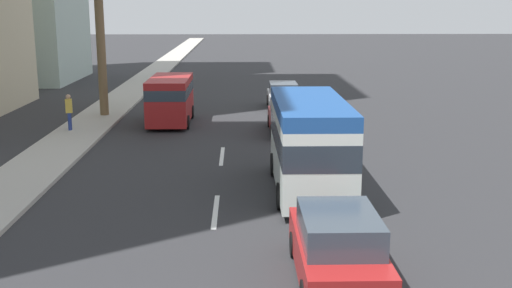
# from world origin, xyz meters

# --- Properties ---
(ground_plane) EXTENTS (198.00, 198.00, 0.00)m
(ground_plane) POSITION_xyz_m (31.50, 0.00, 0.00)
(ground_plane) COLOR #2D2D30
(sidewalk_right) EXTENTS (162.00, 2.61, 0.15)m
(sidewalk_right) POSITION_xyz_m (31.50, 7.14, 0.07)
(sidewalk_right) COLOR #B2ADA3
(sidewalk_right) RESTS_ON ground_plane
(lane_stripe_mid) EXTENTS (3.20, 0.16, 0.01)m
(lane_stripe_mid) POSITION_xyz_m (15.20, 0.00, 0.01)
(lane_stripe_mid) COLOR silver
(lane_stripe_mid) RESTS_ON ground_plane
(lane_stripe_far) EXTENTS (3.20, 0.16, 0.01)m
(lane_stripe_far) POSITION_xyz_m (22.32, 0.00, 0.01)
(lane_stripe_far) COLOR silver
(lane_stripe_far) RESTS_ON ground_plane
(car_lead) EXTENTS (4.17, 1.84, 1.60)m
(car_lead) POSITION_xyz_m (34.48, -3.39, 0.76)
(car_lead) COLOR silver
(car_lead) RESTS_ON ground_plane
(van_second) EXTENTS (5.13, 2.19, 2.47)m
(van_second) POSITION_xyz_m (29.72, 2.92, 1.41)
(van_second) COLOR #A51E1E
(van_second) RESTS_ON ground_plane
(car_third) EXTENTS (4.51, 1.91, 1.71)m
(car_third) POSITION_xyz_m (10.20, -2.98, 0.80)
(car_third) COLOR #A51E1E
(car_third) RESTS_ON ground_plane
(car_fourth) EXTENTS (4.51, 1.79, 1.63)m
(car_fourth) POSITION_xyz_m (27.19, -3.10, 0.77)
(car_fourth) COLOR #A51E1E
(car_fourth) RESTS_ON ground_plane
(minibus_sixth) EXTENTS (6.74, 2.42, 3.14)m
(minibus_sixth) POSITION_xyz_m (17.34, -3.11, 1.72)
(minibus_sixth) COLOR silver
(minibus_sixth) RESTS_ON ground_plane
(pedestrian_near_lamp) EXTENTS (0.30, 0.36, 1.78)m
(pedestrian_near_lamp) POSITION_xyz_m (27.35, 7.65, 1.14)
(pedestrian_near_lamp) COLOR navy
(pedestrian_near_lamp) RESTS_ON sidewalk_right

